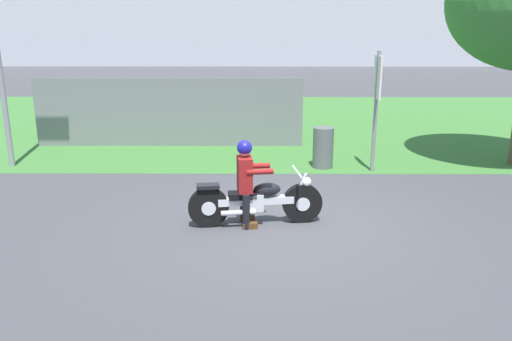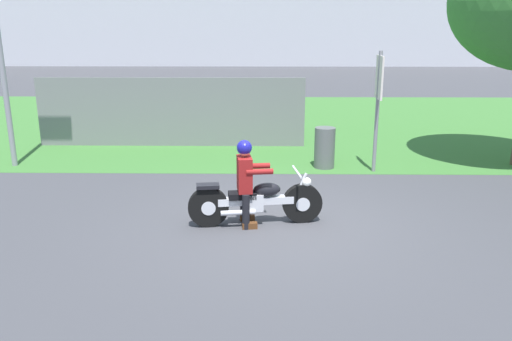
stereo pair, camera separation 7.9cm
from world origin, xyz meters
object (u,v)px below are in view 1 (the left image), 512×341
Objects in this scene: motorcycle_lead at (256,201)px; rider_lead at (246,176)px; sign_banner at (377,93)px; trash_can at (323,148)px.

motorcycle_lead is 0.46m from rider_lead.
sign_banner is at bearing 41.67° from rider_lead.
rider_lead is 0.54× the size of sign_banner.
sign_banner reaches higher than trash_can.
rider_lead is (-0.17, -0.02, 0.43)m from motorcycle_lead.
motorcycle_lead is at bearing -113.18° from trash_can.
motorcycle_lead is 0.84× the size of sign_banner.
motorcycle_lead is at bearing -128.80° from sign_banner.
rider_lead reaches higher than trash_can.
rider_lead is at bearing -115.35° from trash_can.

